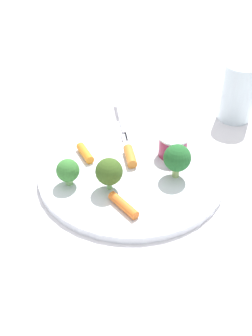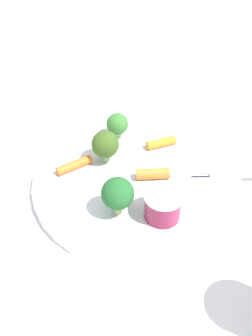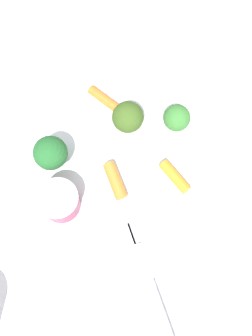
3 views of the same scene
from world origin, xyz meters
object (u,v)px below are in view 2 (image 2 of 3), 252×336
at_px(carrot_stick_0, 153,175).
at_px(broccoli_floret_1, 118,194).
at_px(fork, 243,175).
at_px(plate, 137,181).
at_px(carrot_stick_1, 74,165).
at_px(broccoli_floret_2, 105,144).
at_px(broccoli_floret_0, 117,124).
at_px(sauce_cup, 163,206).
at_px(carrot_stick_2, 161,143).

bearing_deg(carrot_stick_0, broccoli_floret_1, -36.91).
bearing_deg(fork, plate, -88.05).
distance_m(broccoli_floret_1, carrot_stick_0, 0.09).
height_order(plate, carrot_stick_1, carrot_stick_1).
bearing_deg(plate, broccoli_floret_2, -129.49).
bearing_deg(carrot_stick_1, broccoli_floret_0, 141.32).
height_order(broccoli_floret_0, fork, broccoli_floret_0).
xyz_separation_m(broccoli_floret_1, carrot_stick_0, (-0.07, 0.05, -0.03)).
xyz_separation_m(broccoli_floret_0, carrot_stick_0, (0.11, 0.05, -0.02)).
height_order(carrot_stick_1, fork, carrot_stick_1).
xyz_separation_m(plate, broccoli_floret_0, (-0.10, -0.03, 0.03)).
bearing_deg(carrot_stick_0, sauce_cup, 6.74).
distance_m(broccoli_floret_2, fork, 0.21).
xyz_separation_m(sauce_cup, carrot_stick_0, (-0.07, -0.01, -0.01)).
xyz_separation_m(broccoli_floret_0, fork, (0.10, 0.19, -0.02)).
bearing_deg(broccoli_floret_2, sauce_cup, 34.90).
relative_size(sauce_cup, broccoli_floret_2, 0.94).
bearing_deg(carrot_stick_1, carrot_stick_2, 112.02).
relative_size(broccoli_floret_0, carrot_stick_0, 0.90).
bearing_deg(broccoli_floret_2, carrot_stick_1, -69.54).
height_order(broccoli_floret_2, carrot_stick_2, broccoli_floret_2).
bearing_deg(broccoli_floret_1, broccoli_floret_0, -178.90).
distance_m(broccoli_floret_1, fork, 0.21).
bearing_deg(carrot_stick_0, fork, 93.09).
height_order(plate, broccoli_floret_2, broccoli_floret_2).
distance_m(sauce_cup, fork, 0.15).
height_order(sauce_cup, carrot_stick_1, sauce_cup).
relative_size(plate, carrot_stick_2, 6.35).
relative_size(carrot_stick_2, fork, 0.30).
height_order(sauce_cup, carrot_stick_0, sauce_cup).
height_order(plate, carrot_stick_2, carrot_stick_2).
xyz_separation_m(broccoli_floret_2, carrot_stick_2, (-0.04, 0.09, -0.03)).
distance_m(broccoli_floret_2, carrot_stick_2, 0.10).
relative_size(carrot_stick_1, carrot_stick_2, 1.17).
bearing_deg(broccoli_floret_0, broccoli_floret_2, -15.30).
bearing_deg(carrot_stick_2, broccoli_floret_2, -67.17).
height_order(plate, fork, fork).
bearing_deg(broccoli_floret_1, carrot_stick_0, 143.09).
height_order(broccoli_floret_1, carrot_stick_2, broccoli_floret_1).
bearing_deg(carrot_stick_1, plate, 77.20).
bearing_deg(sauce_cup, fork, 122.29).
xyz_separation_m(sauce_cup, broccoli_floret_2, (-0.12, -0.08, 0.01)).
bearing_deg(fork, carrot_stick_2, -121.08).
bearing_deg(sauce_cup, carrot_stick_2, 176.61).
relative_size(broccoli_floret_0, carrot_stick_2, 0.92).
distance_m(broccoli_floret_1, broccoli_floret_2, 0.11).
distance_m(plate, broccoli_floret_2, 0.07).
bearing_deg(carrot_stick_1, carrot_stick_0, 78.77).
xyz_separation_m(broccoli_floret_2, fork, (0.03, 0.21, -0.03)).
height_order(broccoli_floret_2, carrot_stick_0, broccoli_floret_2).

